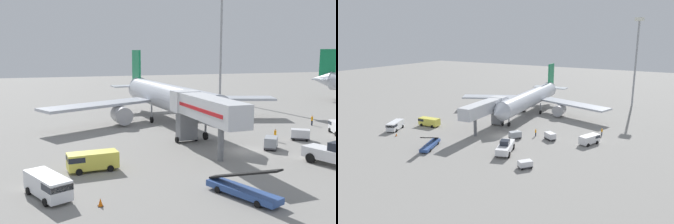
{
  "view_description": "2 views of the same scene",
  "coord_description": "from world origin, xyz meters",
  "views": [
    {
      "loc": [
        -23.7,
        -41.73,
        12.43
      ],
      "look_at": [
        -5.63,
        13.78,
        3.17
      ],
      "focal_mm": 41.32,
      "sensor_mm": 36.0,
      "label": 1
    },
    {
      "loc": [
        35.99,
        -58.79,
        22.01
      ],
      "look_at": [
        -4.47,
        9.86,
        2.81
      ],
      "focal_mm": 34.97,
      "sensor_mm": 36.0,
      "label": 2
    }
  ],
  "objects": [
    {
      "name": "baggage_cart_rear_left",
      "position": [
        12.79,
        -13.11,
        0.73
      ],
      "size": [
        2.54,
        2.68,
        1.31
      ],
      "color": "#38383D",
      "rests_on": "ground"
    },
    {
      "name": "airplane_at_gate",
      "position": [
        -3.3,
        21.83,
        4.39
      ],
      "size": [
        43.56,
        43.82,
        12.6
      ],
      "color": "#B7BCC6",
      "rests_on": "ground"
    },
    {
      "name": "apron_light_mast",
      "position": [
        19.19,
        47.26,
        18.33
      ],
      "size": [
        2.4,
        2.4,
        26.56
      ],
      "color": "#93969B",
      "rests_on": "ground"
    },
    {
      "name": "ground_plane",
      "position": [
        0.0,
        0.0,
        0.0
      ],
      "size": [
        300.0,
        300.0,
        0.0
      ],
      "primitive_type": "plane",
      "color": "gray"
    },
    {
      "name": "ground_crew_worker_midground",
      "position": [
        6.76,
        3.62,
        0.91
      ],
      "size": [
        0.44,
        0.44,
        1.72
      ],
      "color": "#1E2333",
      "rests_on": "ground"
    },
    {
      "name": "safety_cone_alpha",
      "position": [
        -19.72,
        -11.86,
        0.34
      ],
      "size": [
        0.46,
        0.46,
        0.7
      ],
      "color": "black",
      "rests_on": "ground"
    },
    {
      "name": "pushback_tug",
      "position": [
        6.28,
        -8.64,
        1.21
      ],
      "size": [
        4.44,
        7.34,
        2.63
      ],
      "color": "white",
      "rests_on": "ground"
    },
    {
      "name": "baggage_cart_outer_right",
      "position": [
        10.44,
        3.02,
        0.85
      ],
      "size": [
        2.89,
        2.65,
        1.53
      ],
      "color": "#38383D",
      "rests_on": "ground"
    },
    {
      "name": "belt_loader_truck",
      "position": [
        -7.88,
        -13.76,
        0.78
      ],
      "size": [
        4.22,
        7.25,
        3.34
      ],
      "color": "#2D4C8E",
      "rests_on": "ground"
    },
    {
      "name": "jet_bridge",
      "position": [
        -4.97,
        1.95,
        5.2
      ],
      "size": [
        3.89,
        16.27,
        7.03
      ],
      "color": "silver",
      "rests_on": "ground"
    },
    {
      "name": "service_van_mid_right",
      "position": [
        -19.25,
        -2.15,
        1.14
      ],
      "size": [
        5.36,
        2.61,
        1.98
      ],
      "color": "#E5DB4C",
      "rests_on": "ground"
    },
    {
      "name": "service_van_rear_right",
      "position": [
        -23.66,
        -8.68,
        1.15
      ],
      "size": [
        4.06,
        5.87,
        1.99
      ],
      "color": "white",
      "rests_on": "ground"
    },
    {
      "name": "service_van_mid_left",
      "position": [
        18.49,
        4.55,
        1.08
      ],
      "size": [
        3.44,
        4.92,
        1.88
      ],
      "color": "white",
      "rests_on": "ground"
    },
    {
      "name": "ground_crew_worker_foreground",
      "position": [
        19.14,
        11.55,
        0.9
      ],
      "size": [
        0.43,
        0.43,
        1.71
      ],
      "color": "#1E2333",
      "rests_on": "ground"
    },
    {
      "name": "baggage_cart_mid_center",
      "position": [
        3.68,
        -0.12,
        0.87
      ],
      "size": [
        2.71,
        2.88,
        1.58
      ],
      "color": "#38383D",
      "rests_on": "ground"
    }
  ]
}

